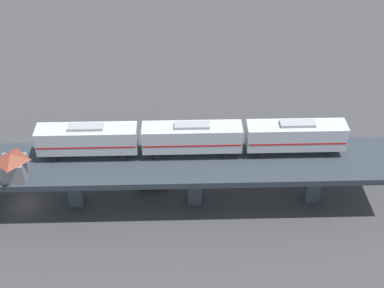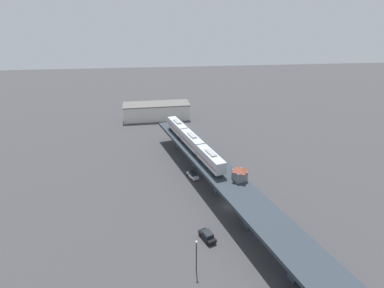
{
  "view_description": "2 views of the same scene",
  "coord_description": "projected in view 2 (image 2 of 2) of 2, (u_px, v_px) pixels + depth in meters",
  "views": [
    {
      "loc": [
        43.49,
        32.39,
        47.12
      ],
      "look_at": [
        -6.96,
        20.08,
        8.07
      ],
      "focal_mm": 50.0,
      "sensor_mm": 36.0,
      "label": 1
    },
    {
      "loc": [
        -16.32,
        -58.91,
        43.54
      ],
      "look_at": [
        -6.96,
        20.08,
        8.07
      ],
      "focal_mm": 28.0,
      "sensor_mm": 36.0,
      "label": 2
    }
  ],
  "objects": [
    {
      "name": "street_car_white",
      "position": [
        193.0,
        175.0,
        84.93
      ],
      "size": [
        3.18,
        4.75,
        1.89
      ],
      "color": "silver",
      "rests_on": "ground"
    },
    {
      "name": "street_lamp",
      "position": [
        196.0,
        253.0,
        53.15
      ],
      "size": [
        0.44,
        0.44,
        6.94
      ],
      "color": "black",
      "rests_on": "ground"
    },
    {
      "name": "elevated_viaduct",
      "position": [
        232.0,
        187.0,
        70.48
      ],
      "size": [
        32.46,
        90.94,
        6.57
      ],
      "color": "#283039",
      "rests_on": "ground"
    },
    {
      "name": "ground_plane",
      "position": [
        230.0,
        206.0,
        72.92
      ],
      "size": [
        400.0,
        400.0,
        0.0
      ],
      "primitive_type": "plane",
      "color": "#38383A"
    },
    {
      "name": "warehouse_building",
      "position": [
        157.0,
        111.0,
        130.92
      ],
      "size": [
        28.97,
        11.4,
        6.8
      ],
      "color": "beige",
      "rests_on": "ground"
    },
    {
      "name": "street_car_black",
      "position": [
        207.0,
        236.0,
        61.94
      ],
      "size": [
        3.35,
        4.75,
        1.89
      ],
      "color": "black",
      "rests_on": "ground"
    },
    {
      "name": "signal_hut",
      "position": [
        240.0,
        173.0,
        70.77
      ],
      "size": [
        3.96,
        3.96,
        3.4
      ],
      "color": "slate",
      "rests_on": "elevated_viaduct"
    },
    {
      "name": "subway_train",
      "position": [
        192.0,
        141.0,
        86.67
      ],
      "size": [
        12.55,
        36.61,
        4.45
      ],
      "color": "#ADB2BA",
      "rests_on": "elevated_viaduct"
    },
    {
      "name": "delivery_truck",
      "position": [
        316.0,
        278.0,
        51.18
      ],
      "size": [
        3.87,
        7.53,
        3.2
      ],
      "color": "#333338",
      "rests_on": "ground"
    }
  ]
}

